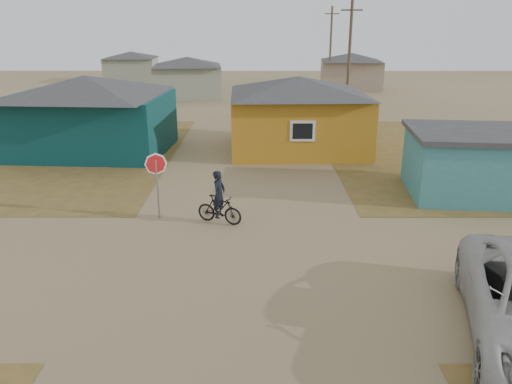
% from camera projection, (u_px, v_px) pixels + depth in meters
% --- Properties ---
extents(ground, '(120.00, 120.00, 0.00)m').
position_uv_depth(ground, '(245.00, 271.00, 13.90)').
color(ground, '#8F7952').
extents(house_teal, '(8.93, 7.08, 4.00)m').
position_uv_depth(house_teal, '(88.00, 113.00, 26.02)').
color(house_teal, '#093235').
rests_on(house_teal, ground).
extents(house_yellow, '(7.72, 6.76, 3.90)m').
position_uv_depth(house_yellow, '(298.00, 113.00, 26.50)').
color(house_yellow, '#B2771B').
rests_on(house_yellow, ground).
extents(shed_turquoise, '(6.71, 4.93, 2.60)m').
position_uv_depth(shed_turquoise, '(490.00, 163.00, 19.62)').
color(shed_turquoise, teal).
rests_on(shed_turquoise, ground).
extents(house_pale_west, '(7.04, 6.15, 3.60)m').
position_uv_depth(house_pale_west, '(188.00, 76.00, 45.48)').
color(house_pale_west, gray).
rests_on(house_pale_west, ground).
extents(house_beige_east, '(6.95, 6.05, 3.60)m').
position_uv_depth(house_beige_east, '(351.00, 70.00, 51.14)').
color(house_beige_east, gray).
rests_on(house_beige_east, ground).
extents(house_pale_north, '(6.28, 5.81, 3.40)m').
position_uv_depth(house_pale_north, '(131.00, 66.00, 56.88)').
color(house_pale_north, gray).
rests_on(house_pale_north, ground).
extents(utility_pole_near, '(1.40, 0.20, 8.00)m').
position_uv_depth(utility_pole_near, '(349.00, 60.00, 33.37)').
color(utility_pole_near, brown).
rests_on(utility_pole_near, ground).
extents(utility_pole_far, '(1.40, 0.20, 8.00)m').
position_uv_depth(utility_pole_far, '(330.00, 48.00, 48.51)').
color(utility_pole_far, brown).
rests_on(utility_pole_far, ground).
extents(stop_sign, '(0.77, 0.16, 2.37)m').
position_uv_depth(stop_sign, '(156.00, 170.00, 17.09)').
color(stop_sign, gray).
rests_on(stop_sign, ground).
extents(cyclist, '(1.70, 1.06, 1.87)m').
position_uv_depth(cyclist, '(219.00, 204.00, 17.00)').
color(cyclist, black).
rests_on(cyclist, ground).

